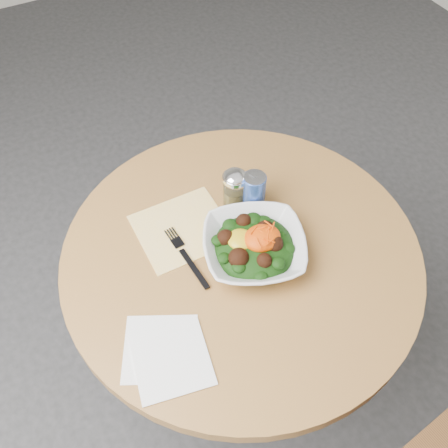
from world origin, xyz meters
name	(u,v)px	position (x,y,z in m)	size (l,w,h in m)	color
ground	(236,367)	(0.00, 0.00, 0.00)	(6.00, 6.00, 0.00)	#2D2D2F
table	(239,290)	(0.00, 0.00, 0.55)	(0.90, 0.90, 0.75)	black
cloth_napkin	(183,229)	(-0.10, 0.13, 0.75)	(0.23, 0.21, 0.00)	#ECA60C
paper_napkins	(166,354)	(-0.28, -0.17, 0.75)	(0.21, 0.24, 0.00)	white
salad_bowl	(254,246)	(0.02, -0.03, 0.78)	(0.32, 0.32, 0.09)	silver
fork	(186,255)	(-0.13, 0.04, 0.76)	(0.03, 0.21, 0.00)	black
spice_shaker	(235,189)	(0.06, 0.14, 0.81)	(0.06, 0.06, 0.12)	silver
beverage_can	(254,192)	(0.10, 0.11, 0.81)	(0.06, 0.06, 0.12)	#0D1F98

